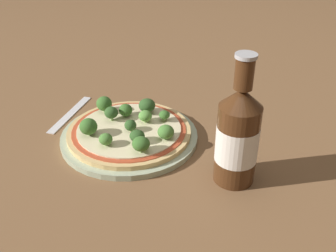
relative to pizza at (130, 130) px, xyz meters
name	(u,v)px	position (x,y,z in m)	size (l,w,h in m)	color
ground_plane	(133,140)	(0.01, 0.00, -0.02)	(3.00, 3.00, 0.00)	brown
plate	(131,135)	(0.00, 0.00, -0.01)	(0.28, 0.28, 0.01)	#A3B293
pizza	(130,130)	(0.00, 0.00, 0.00)	(0.25, 0.25, 0.01)	tan
broccoli_floret_0	(145,116)	(0.01, 0.04, 0.02)	(0.03, 0.03, 0.03)	#89A866
broccoli_floret_1	(104,104)	(-0.09, 0.01, 0.03)	(0.03, 0.03, 0.03)	#89A866
broccoli_floret_2	(107,140)	(0.01, -0.08, 0.02)	(0.03, 0.03, 0.02)	#89A866
broccoli_floret_3	(130,125)	(0.01, -0.01, 0.02)	(0.02, 0.02, 0.02)	#89A866
broccoli_floret_4	(147,105)	(-0.01, 0.07, 0.02)	(0.04, 0.04, 0.03)	#89A866
broccoli_floret_5	(110,114)	(-0.05, -0.01, 0.03)	(0.03, 0.03, 0.03)	#89A866
broccoli_floret_6	(141,144)	(0.08, -0.05, 0.03)	(0.03, 0.03, 0.03)	#89A866
broccoli_floret_7	(88,127)	(-0.04, -0.07, 0.03)	(0.03, 0.03, 0.04)	#89A866
broccoli_floret_8	(126,110)	(-0.04, 0.03, 0.02)	(0.03, 0.03, 0.03)	#89A866
broccoli_floret_9	(166,132)	(0.08, 0.01, 0.02)	(0.03, 0.03, 0.03)	#89A866
broccoli_floret_10	(164,115)	(0.04, 0.07, 0.02)	(0.02, 0.02, 0.02)	#89A866
broccoli_floret_11	(137,136)	(0.05, -0.03, 0.02)	(0.03, 0.03, 0.03)	#89A866
beer_bottle	(238,136)	(0.23, 0.02, 0.07)	(0.07, 0.07, 0.23)	#472814
fork	(70,114)	(-0.18, -0.01, -0.02)	(0.08, 0.17, 0.00)	silver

